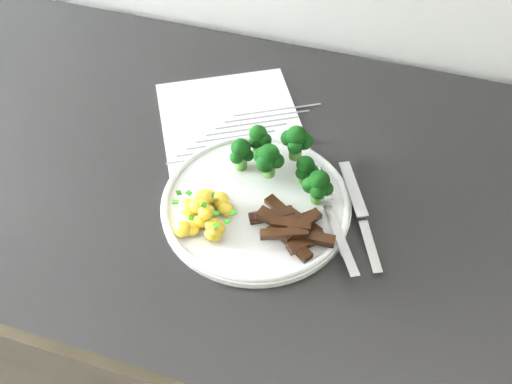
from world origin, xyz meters
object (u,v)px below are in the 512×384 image
(fork, at_px, (335,223))
(plate, at_px, (256,203))
(counter, at_px, (299,344))
(potatoes, at_px, (205,213))
(broccoli, at_px, (283,157))
(beef_strips, at_px, (292,227))
(knife, at_px, (364,228))
(recipe_paper, at_px, (235,138))

(fork, bearing_deg, plate, 175.04)
(counter, xyz_separation_m, potatoes, (-0.13, -0.10, 0.49))
(broccoli, bearing_deg, beef_strips, -66.53)
(beef_strips, relative_size, knife, 0.69)
(recipe_paper, xyz_separation_m, fork, (0.18, -0.12, 0.02))
(plate, bearing_deg, beef_strips, -28.89)
(plate, distance_m, beef_strips, 0.07)
(potatoes, bearing_deg, fork, 12.75)
(broccoli, distance_m, knife, 0.14)
(recipe_paper, relative_size, broccoli, 2.38)
(recipe_paper, bearing_deg, beef_strips, -49.22)
(broccoli, relative_size, potatoes, 1.80)
(beef_strips, height_order, fork, beef_strips)
(plate, distance_m, knife, 0.14)
(counter, bearing_deg, fork, -59.98)
(counter, xyz_separation_m, plate, (-0.07, -0.05, 0.47))
(broccoli, distance_m, fork, 0.11)
(potatoes, distance_m, knife, 0.20)
(recipe_paper, height_order, broccoli, broccoli)
(plate, bearing_deg, knife, 0.74)
(plate, height_order, broccoli, broccoli)
(beef_strips, bearing_deg, recipe_paper, 130.78)
(plate, bearing_deg, counter, 33.65)
(potatoes, xyz_separation_m, knife, (0.20, 0.05, -0.01))
(beef_strips, bearing_deg, potatoes, -172.92)
(potatoes, bearing_deg, recipe_paper, 95.29)
(fork, xyz_separation_m, knife, (0.04, 0.01, -0.01))
(plate, bearing_deg, broccoli, 71.18)
(knife, bearing_deg, fork, -162.87)
(beef_strips, bearing_deg, plate, 151.11)
(beef_strips, bearing_deg, knife, 21.47)
(fork, bearing_deg, counter, 120.02)
(counter, distance_m, plate, 0.48)
(broccoli, height_order, potatoes, broccoli)
(plate, xyz_separation_m, potatoes, (-0.05, -0.05, 0.01))
(plate, bearing_deg, potatoes, -139.48)
(recipe_paper, height_order, fork, fork)
(potatoes, bearing_deg, beef_strips, 7.08)
(counter, distance_m, knife, 0.48)
(counter, distance_m, recipe_paper, 0.49)
(counter, relative_size, plate, 9.82)
(recipe_paper, xyz_separation_m, beef_strips, (0.13, -0.15, 0.02))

